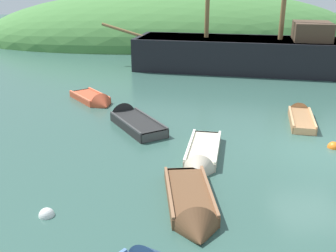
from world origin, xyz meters
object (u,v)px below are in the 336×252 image
(rowboat_outer_left, at_px, (202,158))
(buoy_orange, at_px, (333,148))
(rowboat_near_dock, at_px, (192,210))
(rowboat_center, at_px, (132,121))
(buoy_white, at_px, (47,216))
(sailing_ship, at_px, (247,58))
(rowboat_far, at_px, (300,118))
(rowboat_portside, at_px, (95,101))

(rowboat_outer_left, xyz_separation_m, buoy_orange, (4.86, 0.68, -0.08))
(rowboat_near_dock, bearing_deg, rowboat_outer_left, 166.59)
(rowboat_center, bearing_deg, buoy_orange, -137.83)
(rowboat_outer_left, xyz_separation_m, buoy_white, (-4.43, -2.88, -0.08))
(sailing_ship, distance_m, buoy_orange, 12.78)
(rowboat_far, height_order, rowboat_portside, rowboat_portside)
(rowboat_center, bearing_deg, rowboat_far, -115.36)
(rowboat_center, xyz_separation_m, buoy_orange, (7.20, -3.00, -0.12))
(sailing_ship, distance_m, rowboat_near_dock, 17.49)
(sailing_ship, relative_size, buoy_white, 41.73)
(rowboat_center, distance_m, rowboat_portside, 3.67)
(rowboat_outer_left, height_order, rowboat_center, rowboat_center)
(buoy_white, bearing_deg, sailing_ship, 59.60)
(rowboat_near_dock, relative_size, rowboat_far, 1.00)
(rowboat_outer_left, relative_size, rowboat_center, 0.95)
(rowboat_portside, xyz_separation_m, buoy_white, (-0.28, -9.75, -0.08))
(rowboat_far, height_order, buoy_orange, rowboat_far)
(rowboat_outer_left, relative_size, buoy_white, 8.94)
(rowboat_near_dock, height_order, rowboat_far, rowboat_near_dock)
(rowboat_outer_left, xyz_separation_m, rowboat_portside, (-4.15, 6.87, -0.01))
(rowboat_center, bearing_deg, buoy_white, 137.10)
(rowboat_center, height_order, rowboat_portside, rowboat_center)
(rowboat_outer_left, distance_m, buoy_orange, 4.91)
(sailing_ship, distance_m, rowboat_center, 12.30)
(rowboat_portside, relative_size, buoy_orange, 7.10)
(rowboat_center, bearing_deg, rowboat_near_dock, 168.25)
(buoy_orange, bearing_deg, rowboat_portside, 145.51)
(rowboat_far, xyz_separation_m, rowboat_portside, (-9.00, 3.21, -0.01))
(buoy_orange, bearing_deg, rowboat_near_dock, -146.49)
(rowboat_near_dock, height_order, buoy_white, rowboat_near_dock)
(rowboat_near_dock, height_order, buoy_orange, rowboat_near_dock)
(sailing_ship, relative_size, rowboat_near_dock, 4.93)
(buoy_orange, distance_m, buoy_white, 9.95)
(rowboat_far, relative_size, rowboat_center, 0.90)
(sailing_ship, height_order, rowboat_portside, sailing_ship)
(sailing_ship, height_order, rowboat_center, sailing_ship)
(rowboat_far, bearing_deg, rowboat_center, 107.10)
(rowboat_near_dock, xyz_separation_m, rowboat_portside, (-3.41, 9.90, -0.01))
(buoy_orange, bearing_deg, rowboat_center, 157.36)
(rowboat_near_dock, height_order, rowboat_portside, rowboat_near_dock)
(rowboat_outer_left, height_order, buoy_orange, rowboat_outer_left)
(rowboat_center, xyz_separation_m, rowboat_portside, (-1.81, 3.19, -0.04))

